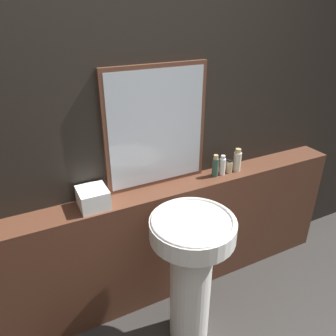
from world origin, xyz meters
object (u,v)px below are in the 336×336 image
(lotion_bottle, at_px, (229,166))
(mirror, at_px, (157,128))
(towel_stack, at_px, (93,198))
(conditioner_bottle, at_px, (222,166))
(shampoo_bottle, at_px, (215,166))
(body_wash_bottle, at_px, (237,161))
(pedestal_sink, at_px, (191,266))

(lotion_bottle, bearing_deg, mirror, 170.66)
(mirror, bearing_deg, lotion_bottle, -9.34)
(towel_stack, xyz_separation_m, conditioner_bottle, (0.92, 0.00, 0.01))
(shampoo_bottle, bearing_deg, body_wash_bottle, 0.00)
(mirror, xyz_separation_m, shampoo_bottle, (0.40, -0.09, -0.31))
(pedestal_sink, height_order, lotion_bottle, lotion_bottle)
(pedestal_sink, xyz_separation_m, lotion_bottle, (0.54, 0.41, 0.36))
(towel_stack, xyz_separation_m, shampoo_bottle, (0.86, 0.00, 0.02))
(towel_stack, distance_m, lotion_bottle, 0.98)
(conditioner_bottle, height_order, body_wash_bottle, body_wash_bottle)
(shampoo_bottle, xyz_separation_m, body_wash_bottle, (0.19, 0.00, 0.00))
(lotion_bottle, xyz_separation_m, body_wash_bottle, (0.07, 0.00, 0.03))
(pedestal_sink, xyz_separation_m, body_wash_bottle, (0.61, 0.41, 0.39))
(pedestal_sink, distance_m, body_wash_bottle, 0.83)
(shampoo_bottle, bearing_deg, conditioner_bottle, 0.00)
(mirror, relative_size, towel_stack, 4.39)
(mirror, distance_m, conditioner_bottle, 0.57)
(mirror, xyz_separation_m, conditioner_bottle, (0.46, -0.09, -0.32))
(pedestal_sink, relative_size, body_wash_bottle, 5.40)
(pedestal_sink, relative_size, shampoo_bottle, 5.71)
(pedestal_sink, height_order, towel_stack, towel_stack)
(conditioner_bottle, bearing_deg, mirror, 169.46)
(towel_stack, height_order, lotion_bottle, towel_stack)
(mirror, height_order, shampoo_bottle, mirror)
(pedestal_sink, height_order, shampoo_bottle, shampoo_bottle)
(pedestal_sink, relative_size, lotion_bottle, 9.11)
(mirror, relative_size, lotion_bottle, 7.76)
(mirror, bearing_deg, shampoo_bottle, -12.08)
(conditioner_bottle, bearing_deg, towel_stack, 180.00)
(lotion_bottle, bearing_deg, pedestal_sink, -142.71)
(towel_stack, bearing_deg, conditioner_bottle, 0.00)
(pedestal_sink, relative_size, towel_stack, 5.15)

